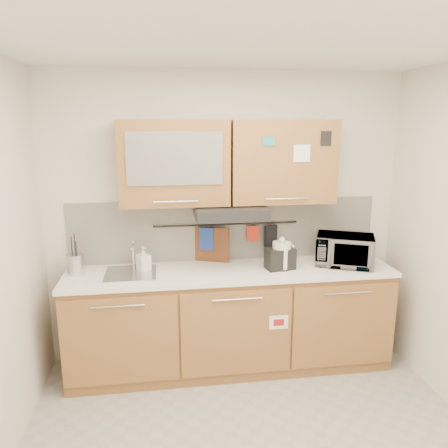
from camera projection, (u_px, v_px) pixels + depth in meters
name	position (u px, v px, depth m)	size (l,w,h in m)	color
ceiling	(269.00, 34.00, 2.24)	(3.20, 3.20, 0.00)	white
wall_back	(226.00, 219.00, 3.98)	(3.20, 3.20, 0.00)	silver
base_cabinet	(231.00, 324.00, 3.89)	(2.80, 0.64, 0.88)	olive
countertop	(231.00, 272.00, 3.77)	(2.82, 0.62, 0.04)	white
backsplash	(226.00, 230.00, 3.99)	(2.80, 0.02, 0.56)	silver
upper_cabinets	(228.00, 162.00, 3.69)	(1.82, 0.37, 0.70)	olive
range_hood	(230.00, 211.00, 3.71)	(0.60, 0.46, 0.10)	black
sink	(131.00, 273.00, 3.66)	(0.42, 0.40, 0.26)	silver
utensil_rail	(226.00, 224.00, 3.94)	(0.02, 0.02, 1.30)	black
utensil_crock	(76.00, 264.00, 3.64)	(0.16, 0.16, 0.34)	silver
kettle	(282.00, 256.00, 3.77)	(0.21, 0.19, 0.28)	silver
toaster	(280.00, 258.00, 3.76)	(0.26, 0.19, 0.18)	black
microwave	(345.00, 250.00, 3.86)	(0.49, 0.33, 0.27)	#999999
soap_bottle	(144.00, 259.00, 3.71)	(0.10, 0.10, 0.21)	#999999
cutting_board	(212.00, 249.00, 3.96)	(0.32, 0.02, 0.40)	brown
oven_mitt	(207.00, 239.00, 3.93)	(0.12, 0.03, 0.21)	navy
dark_pouch	(271.00, 236.00, 4.01)	(0.13, 0.04, 0.20)	black
pot_holder	(253.00, 233.00, 3.98)	(0.11, 0.02, 0.14)	red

